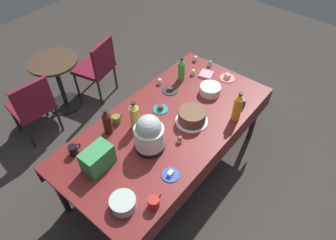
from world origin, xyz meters
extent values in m
plane|color=#383330|center=(0.00, 0.00, 0.00)|extent=(9.00, 9.00, 0.00)
cube|color=maroon|center=(0.00, 0.00, 0.73)|extent=(2.20, 1.10, 0.04)
cylinder|color=black|center=(1.02, -0.47, 0.35)|extent=(0.06, 0.06, 0.71)
cylinder|color=black|center=(-1.02, 0.47, 0.35)|extent=(0.06, 0.06, 0.71)
cylinder|color=black|center=(1.02, 0.47, 0.35)|extent=(0.06, 0.06, 0.71)
cube|color=maroon|center=(0.00, -0.55, 0.62)|extent=(2.20, 0.01, 0.18)
cube|color=maroon|center=(0.00, 0.55, 0.62)|extent=(2.20, 0.01, 0.18)
cylinder|color=silver|center=(0.17, -0.16, 0.76)|extent=(0.31, 0.31, 0.01)
cylinder|color=brown|center=(0.17, -0.16, 0.82)|extent=(0.26, 0.26, 0.11)
cylinder|color=brown|center=(0.17, -0.16, 0.88)|extent=(0.26, 0.26, 0.01)
cylinder|color=black|center=(-0.32, -0.05, 0.77)|extent=(0.27, 0.27, 0.04)
cylinder|color=white|center=(-0.32, -0.05, 0.89)|extent=(0.26, 0.26, 0.19)
sphere|color=#B2BCC1|center=(-0.32, -0.05, 1.00)|extent=(0.22, 0.22, 0.22)
cylinder|color=#B2C6BC|center=(-0.87, -0.28, 0.80)|extent=(0.20, 0.20, 0.09)
cylinder|color=silver|center=(0.62, -0.06, 0.80)|extent=(0.22, 0.22, 0.09)
cylinder|color=#2D2D33|center=(0.39, 0.29, 0.75)|extent=(0.17, 0.17, 0.01)
cube|color=brown|center=(0.39, 0.29, 0.78)|extent=(0.07, 0.07, 0.04)
cylinder|color=#2D4CB2|center=(-0.43, -0.38, 0.75)|extent=(0.15, 0.15, 0.01)
cube|color=white|center=(-0.43, -0.38, 0.78)|extent=(0.06, 0.04, 0.04)
cylinder|color=#E07266|center=(0.95, -0.07, 0.75)|extent=(0.17, 0.17, 0.01)
cube|color=beige|center=(0.95, -0.07, 0.78)|extent=(0.06, 0.07, 0.05)
cylinder|color=teal|center=(0.10, 0.18, 0.75)|extent=(0.15, 0.15, 0.01)
cube|color=brown|center=(0.10, 0.18, 0.78)|extent=(0.06, 0.06, 0.05)
cylinder|color=beige|center=(0.40, 0.45, 0.77)|extent=(0.05, 0.05, 0.03)
sphere|color=beige|center=(0.40, 0.45, 0.79)|extent=(0.05, 0.05, 0.05)
cylinder|color=beige|center=(-0.10, -0.22, 0.77)|extent=(0.05, 0.05, 0.03)
sphere|color=brown|center=(-0.10, -0.22, 0.79)|extent=(0.05, 0.05, 0.05)
cylinder|color=beige|center=(1.00, 0.40, 0.77)|extent=(0.05, 0.05, 0.03)
sphere|color=beige|center=(1.00, 0.40, 0.79)|extent=(0.05, 0.05, 0.05)
cylinder|color=beige|center=(0.77, 0.26, 0.77)|extent=(0.05, 0.05, 0.03)
sphere|color=beige|center=(0.77, 0.26, 0.79)|extent=(0.05, 0.05, 0.05)
cylinder|color=beige|center=(1.03, 0.21, 0.77)|extent=(0.05, 0.05, 0.03)
sphere|color=#6BC6B2|center=(1.03, 0.21, 0.79)|extent=(0.05, 0.05, 0.05)
cylinder|color=green|center=(0.61, 0.31, 0.86)|extent=(0.08, 0.08, 0.21)
cone|color=green|center=(0.61, 0.31, 0.99)|extent=(0.07, 0.07, 0.05)
cylinder|color=black|center=(0.61, 0.31, 1.02)|extent=(0.03, 0.03, 0.02)
cylinder|color=orange|center=(0.46, -0.46, 0.88)|extent=(0.08, 0.08, 0.25)
cone|color=orange|center=(0.46, -0.46, 1.03)|extent=(0.07, 0.07, 0.05)
cylinder|color=black|center=(0.46, -0.46, 1.06)|extent=(0.04, 0.04, 0.02)
cylinder|color=#33190F|center=(-0.42, 0.36, 0.85)|extent=(0.08, 0.08, 0.20)
cone|color=#33190F|center=(-0.42, 0.36, 0.98)|extent=(0.07, 0.07, 0.05)
cylinder|color=black|center=(-0.42, 0.36, 1.01)|extent=(0.04, 0.04, 0.02)
cylinder|color=gold|center=(-0.23, 0.20, 0.88)|extent=(0.09, 0.09, 0.25)
cone|color=gold|center=(-0.23, 0.20, 1.03)|extent=(0.08, 0.08, 0.05)
cylinder|color=black|center=(-0.23, 0.20, 1.06)|extent=(0.04, 0.04, 0.02)
cylinder|color=black|center=(-0.79, 0.40, 0.80)|extent=(0.08, 0.08, 0.09)
torus|color=black|center=(-0.74, 0.40, 0.80)|extent=(0.06, 0.01, 0.06)
cylinder|color=#B2231E|center=(-0.72, -0.45, 0.80)|extent=(0.09, 0.09, 0.09)
torus|color=#B2231E|center=(-0.67, -0.45, 0.80)|extent=(0.06, 0.01, 0.06)
cylinder|color=olive|center=(-0.30, 0.39, 0.79)|extent=(0.08, 0.08, 0.08)
torus|color=olive|center=(-0.25, 0.39, 0.80)|extent=(0.05, 0.01, 0.05)
cylinder|color=navy|center=(0.66, -0.41, 0.79)|extent=(0.08, 0.08, 0.08)
torus|color=navy|center=(0.71, -0.41, 0.80)|extent=(0.05, 0.01, 0.05)
cube|color=#338C4C|center=(-0.73, 0.14, 0.85)|extent=(0.26, 0.17, 0.20)
cube|color=pink|center=(0.85, 0.14, 0.76)|extent=(0.17, 0.17, 0.02)
cube|color=maroon|center=(-0.55, 1.61, 0.42)|extent=(0.48, 0.48, 0.05)
cube|color=maroon|center=(-0.57, 1.41, 0.65)|extent=(0.42, 0.08, 0.40)
cylinder|color=black|center=(-0.34, 1.78, 0.20)|extent=(0.03, 0.03, 0.40)
cylinder|color=black|center=(-0.72, 1.82, 0.20)|extent=(0.03, 0.03, 0.40)
cylinder|color=black|center=(-0.38, 1.40, 0.20)|extent=(0.03, 0.03, 0.40)
cylinder|color=black|center=(-0.76, 1.44, 0.20)|extent=(0.03, 0.03, 0.40)
cube|color=maroon|center=(0.40, 1.61, 0.42)|extent=(0.53, 0.53, 0.05)
cube|color=maroon|center=(0.45, 1.42, 0.65)|extent=(0.42, 0.14, 0.40)
cylinder|color=black|center=(0.54, 1.84, 0.20)|extent=(0.04, 0.04, 0.40)
cylinder|color=black|center=(0.17, 1.75, 0.20)|extent=(0.04, 0.04, 0.40)
cylinder|color=black|center=(0.63, 1.47, 0.20)|extent=(0.04, 0.04, 0.40)
cylinder|color=black|center=(0.26, 1.38, 0.20)|extent=(0.04, 0.04, 0.40)
cylinder|color=#473323|center=(-0.05, 1.76, 0.70)|extent=(0.60, 0.60, 0.03)
cylinder|color=black|center=(-0.05, 1.76, 0.35)|extent=(0.06, 0.06, 0.67)
cylinder|color=black|center=(-0.05, 1.76, 0.01)|extent=(0.44, 0.44, 0.02)
camera|label=1|loc=(-1.50, -1.22, 2.81)|focal=31.90mm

